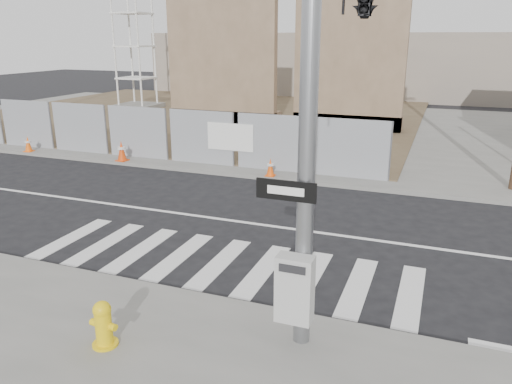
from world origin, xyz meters
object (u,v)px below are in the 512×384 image
(signal_pole, at_px, (350,33))
(traffic_cone_c, at_px, (122,151))
(traffic_cone_b, at_px, (28,144))
(traffic_cone_d, at_px, (270,167))
(fire_hydrant, at_px, (103,324))

(signal_pole, bearing_deg, traffic_cone_c, 147.22)
(signal_pole, height_order, traffic_cone_c, signal_pole)
(traffic_cone_b, bearing_deg, traffic_cone_d, 0.00)
(signal_pole, distance_m, traffic_cone_d, 8.47)
(fire_hydrant, relative_size, traffic_cone_b, 1.18)
(fire_hydrant, bearing_deg, traffic_cone_b, 146.80)
(traffic_cone_d, bearing_deg, traffic_cone_c, 179.75)
(fire_hydrant, distance_m, traffic_cone_b, 15.47)
(signal_pole, relative_size, traffic_cone_d, 11.35)
(traffic_cone_c, bearing_deg, traffic_cone_d, -0.25)
(signal_pole, relative_size, traffic_cone_c, 9.01)
(fire_hydrant, xyz_separation_m, traffic_cone_d, (-0.87, 10.25, -0.07))
(traffic_cone_b, distance_m, traffic_cone_c, 4.63)
(signal_pole, height_order, traffic_cone_b, signal_pole)
(traffic_cone_b, relative_size, traffic_cone_c, 0.83)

